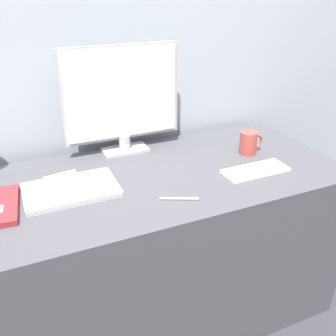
# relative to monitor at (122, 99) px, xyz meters

# --- Properties ---
(ground_plane) EXTENTS (10.00, 10.00, 0.00)m
(ground_plane) POSITION_rel_monitor_xyz_m (0.06, -0.43, -1.00)
(ground_plane) COLOR #38383D
(wall_back) EXTENTS (3.60, 0.05, 2.40)m
(wall_back) POSITION_rel_monitor_xyz_m (0.06, 0.15, 0.20)
(wall_back) COLOR #B2BCC6
(wall_back) RESTS_ON ground_plane
(desk) EXTENTS (1.51, 0.70, 0.75)m
(desk) POSITION_rel_monitor_xyz_m (0.06, -0.28, -0.62)
(desk) COLOR #4C4C51
(desk) RESTS_ON ground_plane
(monitor) EXTENTS (0.53, 0.11, 0.48)m
(monitor) POSITION_rel_monitor_xyz_m (0.00, 0.00, 0.00)
(monitor) COLOR #B7B7BC
(monitor) RESTS_ON desk
(keyboard) EXTENTS (0.28, 0.11, 0.01)m
(keyboard) POSITION_rel_monitor_xyz_m (0.43, -0.42, -0.24)
(keyboard) COLOR silver
(keyboard) RESTS_ON desk
(laptop) EXTENTS (0.34, 0.22, 0.02)m
(laptop) POSITION_rel_monitor_xyz_m (-0.30, -0.28, -0.24)
(laptop) COLOR #BCBCC1
(laptop) RESTS_ON desk
(ereader) EXTENTS (0.15, 0.21, 0.01)m
(ereader) POSITION_rel_monitor_xyz_m (-0.31, -0.26, -0.22)
(ereader) COLOR white
(ereader) RESTS_ON laptop
(coffee_mug) EXTENTS (0.12, 0.08, 0.10)m
(coffee_mug) POSITION_rel_monitor_xyz_m (0.51, -0.25, -0.20)
(coffee_mug) COLOR #B7473D
(coffee_mug) RESTS_ON desk
(pen) EXTENTS (0.13, 0.07, 0.01)m
(pen) POSITION_rel_monitor_xyz_m (0.05, -0.49, -0.24)
(pen) COLOR silver
(pen) RESTS_ON desk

